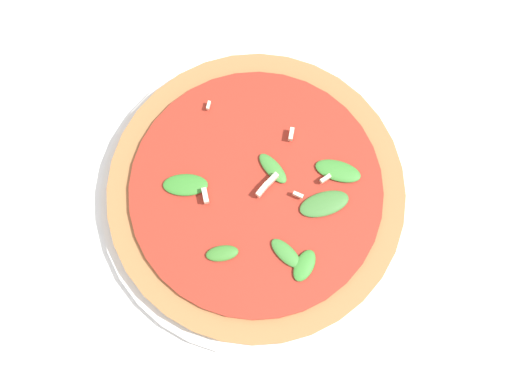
% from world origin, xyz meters
% --- Properties ---
extents(ground_plane, '(6.00, 6.00, 0.00)m').
position_xyz_m(ground_plane, '(0.00, 0.00, 0.00)').
color(ground_plane, white).
extents(pizza_arugula_main, '(0.30, 0.30, 0.05)m').
position_xyz_m(pizza_arugula_main, '(0.01, -0.01, 0.02)').
color(pizza_arugula_main, white).
rests_on(pizza_arugula_main, ground_plane).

